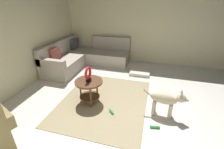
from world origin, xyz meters
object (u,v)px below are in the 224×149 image
(sectional_couch, at_px, (84,58))
(dog_toy_ball, at_px, (159,94))
(dog, at_px, (166,100))
(dog_bed_mat, at_px, (140,70))
(torus_sculpture, at_px, (88,74))
(dog_toy_bone, at_px, (111,112))
(side_table, at_px, (89,86))
(dog_toy_rope, at_px, (155,127))

(sectional_couch, relative_size, dog_toy_ball, 27.35)
(dog, bearing_deg, dog_bed_mat, -154.21)
(torus_sculpture, height_order, dog_bed_mat, torus_sculpture)
(dog_toy_ball, xyz_separation_m, dog_toy_bone, (-0.93, 0.93, -0.01))
(dog_bed_mat, relative_size, dog_toy_bone, 4.44)
(side_table, bearing_deg, dog, -90.90)
(dog_bed_mat, distance_m, dog_toy_rope, 2.44)
(side_table, bearing_deg, torus_sculpture, -90.00)
(sectional_couch, xyz_separation_m, dog_toy_bone, (-2.19, -1.59, -0.26))
(dog_bed_mat, xyz_separation_m, dog_toy_ball, (-1.25, -0.58, -0.00))
(dog, xyz_separation_m, dog_toy_ball, (0.72, 0.10, -0.34))
(side_table, xyz_separation_m, dog_toy_rope, (-0.44, -1.45, -0.39))
(dog_toy_ball, bearing_deg, dog_toy_rope, 177.38)
(dog_toy_ball, bearing_deg, dog_toy_bone, 135.03)
(sectional_couch, distance_m, dog_bed_mat, 1.96)
(side_table, height_order, dog_toy_ball, side_table)
(dog_bed_mat, distance_m, dog, 2.11)
(side_table, distance_m, dog_toy_rope, 1.57)
(sectional_couch, distance_m, dog, 3.29)
(dog_bed_mat, xyz_separation_m, dog, (-1.97, -0.68, 0.33))
(dog_bed_mat, bearing_deg, dog_toy_ball, -155.10)
(sectional_couch, relative_size, dog_toy_bone, 12.50)
(torus_sculpture, height_order, dog, torus_sculpture)
(side_table, distance_m, dog, 1.61)
(dog, height_order, dog_toy_bone, dog)
(dog, distance_m, dog_toy_rope, 0.56)
(sectional_couch, xyz_separation_m, dog_toy_ball, (-1.26, -2.52, -0.25))
(sectional_couch, distance_m, side_table, 2.20)
(dog_toy_rope, relative_size, dog_toy_bone, 1.00)
(dog_toy_bone, bearing_deg, dog_toy_ball, -44.97)
(sectional_couch, height_order, dog_bed_mat, sectional_couch)
(side_table, relative_size, dog_toy_ball, 7.29)
(sectional_couch, xyz_separation_m, dog_bed_mat, (-0.01, -1.94, -0.24))
(dog, xyz_separation_m, dog_toy_bone, (-0.21, 1.03, -0.35))
(torus_sculpture, bearing_deg, dog, -90.90)
(sectional_couch, height_order, dog_toy_ball, sectional_couch)
(sectional_couch, bearing_deg, dog_toy_bone, -143.98)
(dog_toy_ball, bearing_deg, torus_sculpture, 114.67)
(dog_toy_bone, bearing_deg, dog_toy_rope, -102.77)
(dog_toy_rope, bearing_deg, torus_sculpture, 73.19)
(dog, bearing_deg, dog_toy_ball, -165.32)
(side_table, bearing_deg, sectional_couch, 27.55)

